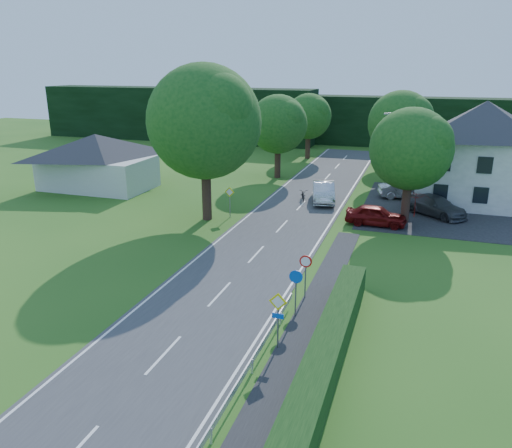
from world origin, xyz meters
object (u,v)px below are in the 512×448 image
(streetlight, at_px, (405,159))
(moving_car, at_px, (323,192))
(motorcycle, at_px, (303,194))
(parked_car_red, at_px, (376,215))
(parked_car_grey, at_px, (435,206))
(parasol, at_px, (415,205))
(parked_car_silver_a, at_px, (406,190))

(streetlight, height_order, moving_car, streetlight)
(motorcycle, distance_m, parked_car_red, 8.52)
(streetlight, xyz_separation_m, parked_car_grey, (2.64, 0.60, -3.67))
(motorcycle, height_order, parasol, parasol)
(streetlight, distance_m, parked_car_silver_a, 6.48)
(moving_car, bearing_deg, motorcycle, 172.69)
(streetlight, distance_m, motorcycle, 9.33)
(moving_car, relative_size, parked_car_grey, 0.99)
(parked_car_silver_a, height_order, parked_car_grey, parked_car_silver_a)
(parked_car_red, distance_m, parked_car_grey, 5.86)
(motorcycle, bearing_deg, parked_car_silver_a, 6.37)
(streetlight, height_order, parasol, streetlight)
(moving_car, height_order, parked_car_grey, moving_car)
(parked_car_red, bearing_deg, moving_car, 44.13)
(motorcycle, relative_size, parked_car_red, 0.45)
(moving_car, xyz_separation_m, parked_car_grey, (9.19, -1.28, -0.10))
(streetlight, relative_size, parasol, 3.65)
(streetlight, relative_size, motorcycle, 4.03)
(streetlight, distance_m, moving_car, 7.69)
(moving_car, xyz_separation_m, motorcycle, (-1.75, -0.18, -0.33))
(parasol, bearing_deg, parked_car_silver_a, 99.14)
(parasol, bearing_deg, moving_car, 162.73)
(parked_car_grey, relative_size, parasol, 2.38)
(streetlight, xyz_separation_m, moving_car, (-6.55, 1.88, -3.57))
(streetlight, bearing_deg, parasol, -24.54)
(motorcycle, height_order, parked_car_red, parked_car_red)
(streetlight, bearing_deg, moving_car, 164.01)
(motorcycle, relative_size, parked_car_silver_a, 0.43)
(parked_car_silver_a, bearing_deg, moving_car, 102.81)
(moving_car, bearing_deg, parked_car_grey, -20.97)
(motorcycle, bearing_deg, streetlight, -28.53)
(parked_car_red, height_order, parasol, parasol)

